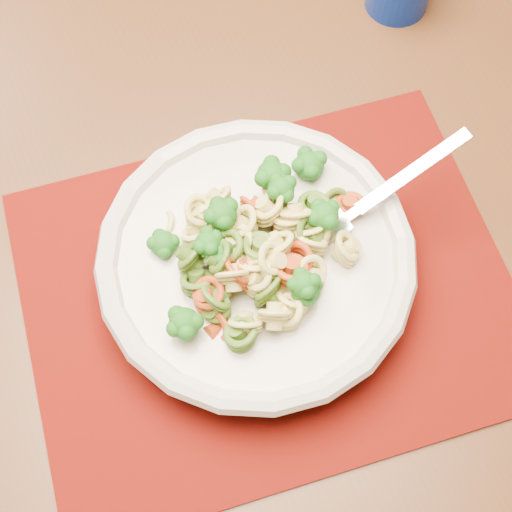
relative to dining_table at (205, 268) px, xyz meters
name	(u,v)px	position (x,y,z in m)	size (l,w,h in m)	color
dining_table	(205,268)	(0.00, 0.00, 0.00)	(1.54, 0.99, 0.73)	#472214
placemat	(268,292)	(0.03, -0.08, 0.09)	(0.42, 0.33, 0.00)	#590E03
pasta_bowl	(256,260)	(0.03, -0.06, 0.12)	(0.27, 0.27, 0.05)	beige
pasta_broccoli_heap	(256,253)	(0.03, -0.06, 0.14)	(0.23, 0.23, 0.06)	#DCCD6C
fork	(334,227)	(0.10, -0.07, 0.13)	(0.19, 0.02, 0.01)	silver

